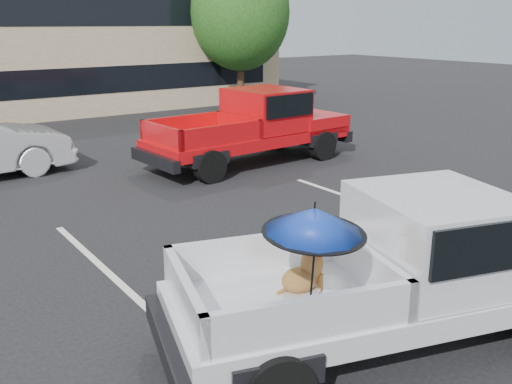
# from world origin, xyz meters

# --- Properties ---
(ground) EXTENTS (90.00, 90.00, 0.00)m
(ground) POSITION_xyz_m (0.00, 0.00, 0.00)
(ground) COLOR black
(ground) RESTS_ON ground
(stripe_left) EXTENTS (0.12, 5.00, 0.01)m
(stripe_left) POSITION_xyz_m (-3.00, 2.00, 0.00)
(stripe_left) COLOR silver
(stripe_left) RESTS_ON ground
(stripe_right) EXTENTS (0.12, 5.00, 0.01)m
(stripe_right) POSITION_xyz_m (3.00, 2.00, 0.00)
(stripe_right) COLOR silver
(stripe_right) RESTS_ON ground
(motel_building) EXTENTS (20.40, 8.40, 6.30)m
(motel_building) POSITION_xyz_m (2.00, 20.99, 3.21)
(motel_building) COLOR tan
(motel_building) RESTS_ON ground
(tree_right) EXTENTS (4.46, 4.46, 6.78)m
(tree_right) POSITION_xyz_m (9.00, 16.00, 4.21)
(tree_right) COLOR #332114
(tree_right) RESTS_ON ground
(tree_back) EXTENTS (4.68, 4.68, 7.11)m
(tree_back) POSITION_xyz_m (6.00, 24.00, 4.41)
(tree_back) COLOR #332114
(tree_back) RESTS_ON ground
(silver_pickup) EXTENTS (6.01, 3.49, 2.06)m
(silver_pickup) POSITION_xyz_m (-0.61, -2.10, 1.05)
(silver_pickup) COLOR black
(silver_pickup) RESTS_ON ground
(red_pickup) EXTENTS (6.28, 2.57, 2.03)m
(red_pickup) POSITION_xyz_m (3.42, 6.72, 1.11)
(red_pickup) COLOR black
(red_pickup) RESTS_ON ground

